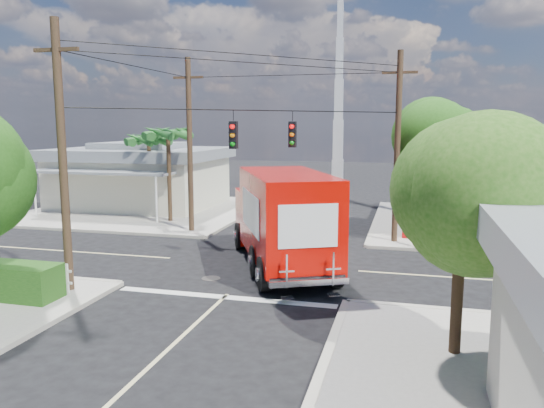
% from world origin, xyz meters
% --- Properties ---
extents(ground, '(120.00, 120.00, 0.00)m').
position_xyz_m(ground, '(0.00, 0.00, 0.00)').
color(ground, black).
rests_on(ground, ground).
extents(sidewalk_ne, '(14.12, 14.12, 0.14)m').
position_xyz_m(sidewalk_ne, '(10.88, 10.88, 0.07)').
color(sidewalk_ne, '#9E998F').
rests_on(sidewalk_ne, ground).
extents(sidewalk_nw, '(14.12, 14.12, 0.14)m').
position_xyz_m(sidewalk_nw, '(-10.88, 10.88, 0.07)').
color(sidewalk_nw, '#9E998F').
rests_on(sidewalk_nw, ground).
extents(road_markings, '(32.00, 32.00, 0.01)m').
position_xyz_m(road_markings, '(0.00, -1.47, 0.01)').
color(road_markings, beige).
rests_on(road_markings, ground).
extents(building_ne, '(11.80, 10.20, 4.50)m').
position_xyz_m(building_ne, '(12.50, 11.97, 2.32)').
color(building_ne, silver).
rests_on(building_ne, sidewalk_ne).
extents(building_nw, '(10.80, 10.20, 4.30)m').
position_xyz_m(building_nw, '(-12.00, 12.46, 2.22)').
color(building_nw, beige).
rests_on(building_nw, sidewalk_nw).
extents(radio_tower, '(0.80, 0.80, 17.00)m').
position_xyz_m(radio_tower, '(0.50, 20.00, 5.64)').
color(radio_tower, silver).
rests_on(radio_tower, ground).
extents(tree_ne_front, '(4.21, 4.14, 6.66)m').
position_xyz_m(tree_ne_front, '(7.21, 6.76, 4.77)').
color(tree_ne_front, '#422D1C').
rests_on(tree_ne_front, sidewalk_ne).
extents(tree_ne_back, '(3.77, 3.66, 5.82)m').
position_xyz_m(tree_ne_back, '(9.81, 8.96, 4.19)').
color(tree_ne_back, '#422D1C').
rests_on(tree_ne_back, sidewalk_ne).
extents(tree_se, '(3.67, 3.54, 5.62)m').
position_xyz_m(tree_se, '(7.01, -7.24, 4.04)').
color(tree_se, '#422D1C').
rests_on(tree_se, sidewalk_se).
extents(palm_nw_front, '(3.01, 3.08, 5.59)m').
position_xyz_m(palm_nw_front, '(-7.50, 7.50, 5.04)').
color(palm_nw_front, '#422D1C').
rests_on(palm_nw_front, sidewalk_nw).
extents(palm_nw_back, '(3.01, 3.08, 5.19)m').
position_xyz_m(palm_nw_back, '(-9.50, 9.00, 4.67)').
color(palm_nw_back, '#422D1C').
rests_on(palm_nw_back, sidewalk_nw).
extents(utility_poles, '(12.00, 10.68, 9.00)m').
position_xyz_m(utility_poles, '(-1.58, 1.60, 4.67)').
color(utility_poles, '#473321').
rests_on(utility_poles, ground).
extents(vending_boxes, '(1.90, 0.50, 1.10)m').
position_xyz_m(vending_boxes, '(6.50, 6.20, 0.69)').
color(vending_boxes, '#B10809').
rests_on(vending_boxes, sidewalk_ne).
extents(delivery_truck, '(6.15, 9.15, 3.85)m').
position_xyz_m(delivery_truck, '(0.96, -0.12, 1.96)').
color(delivery_truck, black).
rests_on(delivery_truck, ground).
extents(parked_car, '(5.51, 3.35, 1.43)m').
position_xyz_m(parked_car, '(10.51, 2.23, 0.71)').
color(parked_car, silver).
rests_on(parked_car, ground).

